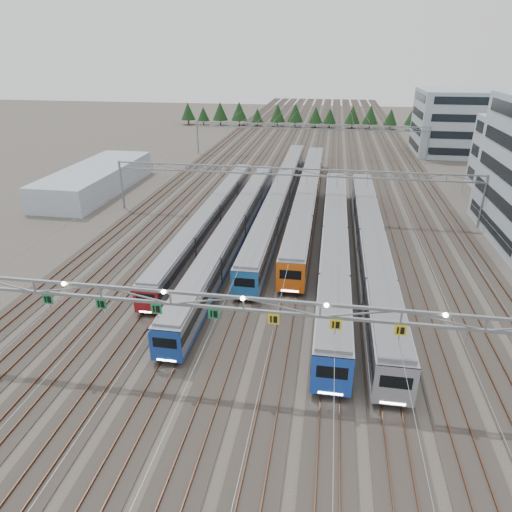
% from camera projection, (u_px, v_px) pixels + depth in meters
% --- Properties ---
extents(ground, '(400.00, 400.00, 0.00)m').
position_uv_depth(ground, '(245.00, 383.00, 36.41)').
color(ground, '#47423A').
rests_on(ground, ground).
extents(track_bed, '(54.00, 260.00, 5.42)m').
position_uv_depth(track_bed, '(311.00, 140.00, 125.63)').
color(track_bed, '#2D2823').
rests_on(track_bed, ground).
extents(train_a, '(2.62, 51.69, 3.40)m').
position_uv_depth(train_a, '(212.00, 215.00, 67.50)').
color(train_a, black).
rests_on(train_a, ground).
extents(train_b, '(2.79, 57.13, 3.63)m').
position_uv_depth(train_b, '(236.00, 226.00, 62.90)').
color(train_b, black).
rests_on(train_b, ground).
extents(train_c, '(2.93, 67.10, 3.82)m').
position_uv_depth(train_c, '(281.00, 193.00, 76.75)').
color(train_c, black).
rests_on(train_c, ground).
extents(train_d, '(3.12, 61.39, 4.07)m').
position_uv_depth(train_d, '(308.00, 195.00, 75.46)').
color(train_d, black).
rests_on(train_d, ground).
extents(train_e, '(3.14, 53.81, 4.10)m').
position_uv_depth(train_e, '(334.00, 240.00, 57.60)').
color(train_e, black).
rests_on(train_e, ground).
extents(train_f, '(3.11, 54.31, 4.06)m').
position_uv_depth(train_f, '(371.00, 243.00, 56.87)').
color(train_f, black).
rests_on(train_f, ground).
extents(gantry_near, '(56.36, 0.61, 8.08)m').
position_uv_depth(gantry_near, '(243.00, 307.00, 33.38)').
color(gantry_near, gray).
rests_on(gantry_near, ground).
extents(gantry_mid, '(56.36, 0.36, 8.00)m').
position_uv_depth(gantry_mid, '(292.00, 178.00, 69.71)').
color(gantry_mid, gray).
rests_on(gantry_mid, ground).
extents(gantry_far, '(56.36, 0.36, 8.00)m').
position_uv_depth(gantry_far, '(309.00, 131.00, 110.13)').
color(gantry_far, gray).
rests_on(gantry_far, ground).
extents(depot_bldg_north, '(22.00, 18.00, 15.37)m').
position_uv_depth(depot_bldg_north, '(463.00, 122.00, 113.44)').
color(depot_bldg_north, '#95A6B2').
rests_on(depot_bldg_north, ground).
extents(west_shed, '(10.00, 30.00, 4.42)m').
position_uv_depth(west_shed, '(96.00, 179.00, 85.01)').
color(west_shed, '#95A6B2').
rests_on(west_shed, ground).
extents(treeline, '(81.20, 5.60, 7.02)m').
position_uv_depth(treeline, '(295.00, 114.00, 153.85)').
color(treeline, '#332114').
rests_on(treeline, ground).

